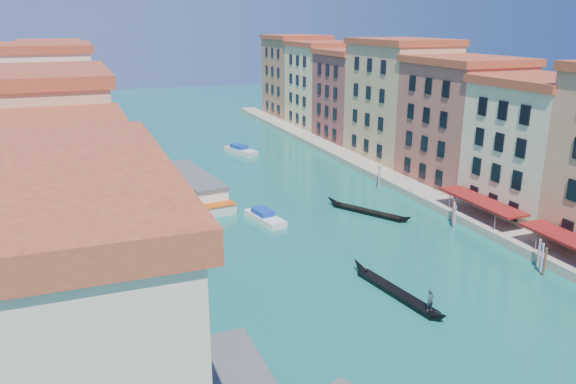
# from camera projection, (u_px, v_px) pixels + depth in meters

# --- Properties ---
(left_bank_palazzos) EXTENTS (12.80, 128.40, 21.00)m
(left_bank_palazzos) POSITION_uv_depth(u_px,v_px,m) (49.00, 136.00, 72.15)
(left_bank_palazzos) COLOR beige
(left_bank_palazzos) RESTS_ON ground
(right_bank_palazzos) EXTENTS (12.80, 128.40, 21.00)m
(right_bank_palazzos) POSITION_uv_depth(u_px,v_px,m) (418.00, 111.00, 91.62)
(right_bank_palazzos) COLOR #9C4641
(right_bank_palazzos) RESTS_ON ground
(quay) EXTENTS (4.00, 140.00, 1.00)m
(quay) POSITION_uv_depth(u_px,v_px,m) (373.00, 170.00, 91.59)
(quay) COLOR gray
(quay) RESTS_ON ground
(mooring_poles_right) EXTENTS (1.44, 54.24, 3.20)m
(mooring_poles_right) POSITION_uv_depth(u_px,v_px,m) (521.00, 248.00, 58.05)
(mooring_poles_right) COLOR #54391C
(mooring_poles_right) RESTS_ON ground
(vaporetto_far) EXTENTS (7.38, 21.66, 3.16)m
(vaporetto_far) POSITION_uv_depth(u_px,v_px,m) (192.00, 185.00, 79.71)
(vaporetto_far) COLOR beige
(vaporetto_far) RESTS_ON ground
(gondola_fore) EXTENTS (3.04, 13.22, 2.64)m
(gondola_fore) POSITION_uv_depth(u_px,v_px,m) (396.00, 291.00, 50.81)
(gondola_fore) COLOR black
(gondola_fore) RESTS_ON ground
(gondola_far) EXTENTS (7.49, 11.71, 1.85)m
(gondola_far) POSITION_uv_depth(u_px,v_px,m) (366.00, 211.00, 72.42)
(gondola_far) COLOR black
(gondola_far) RESTS_ON ground
(motorboat_mid) EXTENTS (3.55, 7.24, 1.44)m
(motorboat_mid) POSITION_uv_depth(u_px,v_px,m) (264.00, 217.00, 69.55)
(motorboat_mid) COLOR silver
(motorboat_mid) RESTS_ON ground
(motorboat_far) EXTENTS (4.86, 8.04, 1.59)m
(motorboat_far) POSITION_uv_depth(u_px,v_px,m) (241.00, 150.00, 105.17)
(motorboat_far) COLOR beige
(motorboat_far) RESTS_ON ground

